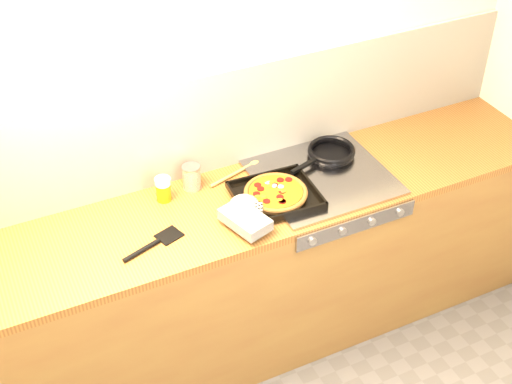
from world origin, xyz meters
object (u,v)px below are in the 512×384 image
frying_pan (331,152)px  tomato_can (192,177)px  juice_glass (163,189)px  pizza_on_tray (267,200)px

frying_pan → tomato_can: size_ratio=3.37×
frying_pan → juice_glass: bearing=177.1°
pizza_on_tray → juice_glass: size_ratio=4.20×
pizza_on_tray → frying_pan: 0.49m
frying_pan → juice_glass: 0.83m
frying_pan → tomato_can: (-0.69, 0.07, 0.02)m
tomato_can → juice_glass: 0.15m
frying_pan → tomato_can: tomato_can is taller
tomato_can → juice_glass: tomato_can is taller
frying_pan → tomato_can: bearing=174.1°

